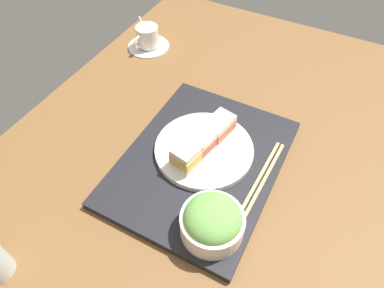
{
  "coord_description": "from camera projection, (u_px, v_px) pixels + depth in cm",
  "views": [
    {
      "loc": [
        -45.0,
        -19.34,
        64.4
      ],
      "look_at": [
        -0.35,
        4.13,
        5.0
      ],
      "focal_mm": 32.1,
      "sensor_mm": 36.0,
      "label": 1
    }
  ],
  "objects": [
    {
      "name": "chopsticks_pair",
      "position": [
        263.0,
        177.0,
        0.75
      ],
      "size": [
        22.91,
        2.8,
        0.7
      ],
      "color": "tan",
      "rests_on": "serving_tray"
    },
    {
      "name": "sandwich_far",
      "position": [
        219.0,
        127.0,
        0.8
      ],
      "size": [
        8.22,
        6.35,
        4.98
      ],
      "color": "#EFE5C1",
      "rests_on": "sandwich_plate"
    },
    {
      "name": "ground_plane",
      "position": [
        208.0,
        167.0,
        0.82
      ],
      "size": [
        140.0,
        100.0,
        3.0
      ],
      "primitive_type": "cube",
      "color": "brown"
    },
    {
      "name": "sandwich_plate",
      "position": [
        204.0,
        149.0,
        0.8
      ],
      "size": [
        23.05,
        23.05,
        1.35
      ],
      "primitive_type": "cylinder",
      "color": "silver",
      "rests_on": "serving_tray"
    },
    {
      "name": "teaspoon",
      "position": [
        143.0,
        27.0,
        1.18
      ],
      "size": [
        8.27,
        8.1,
        0.8
      ],
      "color": "silver",
      "rests_on": "ground_plane"
    },
    {
      "name": "coffee_cup",
      "position": [
        148.0,
        39.0,
        1.09
      ],
      "size": [
        13.23,
        13.23,
        7.06
      ],
      "color": "white",
      "rests_on": "ground_plane"
    },
    {
      "name": "salad_bowl",
      "position": [
        212.0,
        221.0,
        0.65
      ],
      "size": [
        12.46,
        12.46,
        8.05
      ],
      "color": "silver",
      "rests_on": "serving_tray"
    },
    {
      "name": "sandwich_near",
      "position": [
        189.0,
        154.0,
        0.75
      ],
      "size": [
        8.41,
        6.52,
        5.37
      ],
      "color": "beige",
      "rests_on": "sandwich_plate"
    },
    {
      "name": "serving_tray",
      "position": [
        201.0,
        162.0,
        0.8
      ],
      "size": [
        44.13,
        33.82,
        1.83
      ],
      "primitive_type": "cube",
      "color": "black",
      "rests_on": "ground_plane"
    },
    {
      "name": "sandwich_middle",
      "position": [
        204.0,
        140.0,
        0.78
      ],
      "size": [
        8.52,
        6.36,
        5.08
      ],
      "color": "beige",
      "rests_on": "sandwich_plate"
    }
  ]
}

